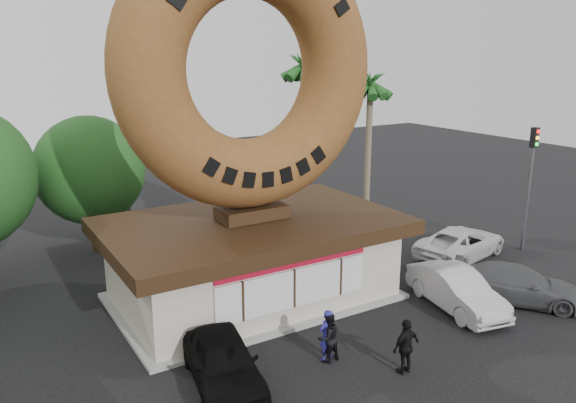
% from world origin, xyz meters
% --- Properties ---
extents(ground, '(90.00, 90.00, 0.00)m').
position_xyz_m(ground, '(0.00, 0.00, 0.00)').
color(ground, black).
rests_on(ground, ground).
extents(donut_shop, '(11.20, 7.20, 3.80)m').
position_xyz_m(donut_shop, '(0.00, 5.98, 1.77)').
color(donut_shop, '#B8AB9D').
rests_on(donut_shop, ground).
extents(giant_donut, '(10.14, 2.59, 10.14)m').
position_xyz_m(giant_donut, '(0.00, 6.00, 8.87)').
color(giant_donut, brown).
rests_on(giant_donut, donut_shop).
extents(tree_mid, '(5.20, 5.20, 6.63)m').
position_xyz_m(tree_mid, '(-4.00, 15.00, 4.02)').
color(tree_mid, '#473321').
rests_on(tree_mid, ground).
extents(palm_near, '(2.60, 2.60, 9.75)m').
position_xyz_m(palm_near, '(7.50, 14.00, 8.41)').
color(palm_near, '#726651').
rests_on(palm_near, ground).
extents(palm_far, '(2.60, 2.60, 8.75)m').
position_xyz_m(palm_far, '(11.00, 12.50, 7.48)').
color(palm_far, '#726651').
rests_on(palm_far, ground).
extents(street_lamp, '(2.11, 0.20, 8.00)m').
position_xyz_m(street_lamp, '(-1.86, 16.00, 4.48)').
color(street_lamp, '#59595E').
rests_on(street_lamp, ground).
extents(traffic_signal, '(0.30, 0.38, 6.07)m').
position_xyz_m(traffic_signal, '(14.00, 3.99, 3.87)').
color(traffic_signal, '#59595E').
rests_on(traffic_signal, ground).
extents(person_left, '(0.69, 0.53, 1.71)m').
position_xyz_m(person_left, '(-0.19, 0.67, 0.85)').
color(person_left, navy).
rests_on(person_left, ground).
extents(person_center, '(0.84, 0.68, 1.63)m').
position_xyz_m(person_center, '(-0.19, 0.58, 0.81)').
color(person_center, black).
rests_on(person_center, ground).
extents(person_right, '(1.07, 0.51, 1.77)m').
position_xyz_m(person_right, '(1.43, -1.21, 0.89)').
color(person_right, black).
rests_on(person_right, ground).
extents(car_black, '(2.70, 4.87, 1.57)m').
position_xyz_m(car_black, '(-3.58, 1.13, 0.78)').
color(car_black, black).
rests_on(car_black, ground).
extents(car_silver, '(2.43, 4.82, 1.52)m').
position_xyz_m(car_silver, '(6.17, 1.12, 0.76)').
color(car_silver, '#ABABB0').
rests_on(car_silver, ground).
extents(car_grey, '(4.63, 5.09, 1.43)m').
position_xyz_m(car_grey, '(8.68, 0.28, 0.71)').
color(car_grey, '#515355').
rests_on(car_grey, ground).
extents(car_white, '(5.66, 3.53, 1.46)m').
position_xyz_m(car_white, '(10.60, 4.90, 0.73)').
color(car_white, silver).
rests_on(car_white, ground).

